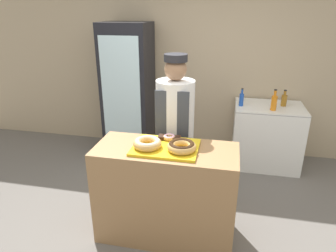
% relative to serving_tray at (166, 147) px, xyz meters
% --- Properties ---
extents(ground_plane, '(14.00, 14.00, 0.00)m').
position_rel_serving_tray_xyz_m(ground_plane, '(0.00, 0.00, -0.96)').
color(ground_plane, '#66605B').
extents(wall_back, '(8.00, 0.06, 2.70)m').
position_rel_serving_tray_xyz_m(wall_back, '(0.00, 2.13, 0.39)').
color(wall_back, tan).
rests_on(wall_back, ground_plane).
extents(display_counter, '(1.31, 0.56, 0.95)m').
position_rel_serving_tray_xyz_m(display_counter, '(0.00, 0.00, -0.49)').
color(display_counter, '#997047').
rests_on(display_counter, ground_plane).
extents(serving_tray, '(0.59, 0.45, 0.02)m').
position_rel_serving_tray_xyz_m(serving_tray, '(0.00, 0.00, 0.00)').
color(serving_tray, yellow).
rests_on(serving_tray, display_counter).
extents(donut_light_glaze, '(0.25, 0.25, 0.08)m').
position_rel_serving_tray_xyz_m(donut_light_glaze, '(-0.15, -0.06, 0.05)').
color(donut_light_glaze, tan).
rests_on(donut_light_glaze, serving_tray).
extents(donut_chocolate_glaze, '(0.25, 0.25, 0.08)m').
position_rel_serving_tray_xyz_m(donut_chocolate_glaze, '(0.15, -0.06, 0.05)').
color(donut_chocolate_glaze, tan).
rests_on(donut_chocolate_glaze, serving_tray).
extents(donut_mini_center, '(0.12, 0.12, 0.04)m').
position_rel_serving_tray_xyz_m(donut_mini_center, '(0.00, 0.15, 0.04)').
color(donut_mini_center, tan).
rests_on(donut_mini_center, serving_tray).
extents(brownie_back_left, '(0.09, 0.09, 0.03)m').
position_rel_serving_tray_xyz_m(brownie_back_left, '(-0.06, 0.15, 0.03)').
color(brownie_back_left, black).
rests_on(brownie_back_left, serving_tray).
extents(brownie_back_right, '(0.09, 0.09, 0.03)m').
position_rel_serving_tray_xyz_m(brownie_back_right, '(0.06, 0.15, 0.03)').
color(brownie_back_right, black).
rests_on(brownie_back_right, serving_tray).
extents(baker_person, '(0.40, 0.40, 1.71)m').
position_rel_serving_tray_xyz_m(baker_person, '(-0.02, 0.54, -0.06)').
color(baker_person, '#4C4C51').
rests_on(baker_person, ground_plane).
extents(beverage_fridge, '(0.68, 0.62, 1.96)m').
position_rel_serving_tray_xyz_m(beverage_fridge, '(-0.94, 1.72, 0.02)').
color(beverage_fridge, black).
rests_on(beverage_fridge, ground_plane).
extents(chest_freezer, '(0.92, 0.68, 0.88)m').
position_rel_serving_tray_xyz_m(chest_freezer, '(1.08, 1.73, -0.51)').
color(chest_freezer, white).
rests_on(chest_freezer, ground_plane).
extents(bottle_amber, '(0.07, 0.07, 0.22)m').
position_rel_serving_tray_xyz_m(bottle_amber, '(1.26, 1.76, 0.01)').
color(bottle_amber, '#99661E').
rests_on(bottle_amber, chest_freezer).
extents(bottle_blue, '(0.06, 0.06, 0.24)m').
position_rel_serving_tray_xyz_m(bottle_blue, '(0.69, 1.65, 0.02)').
color(bottle_blue, '#1E4CB2').
rests_on(bottle_blue, chest_freezer).
extents(bottle_orange, '(0.07, 0.07, 0.28)m').
position_rel_serving_tray_xyz_m(bottle_orange, '(1.10, 1.54, 0.03)').
color(bottle_orange, orange).
rests_on(bottle_orange, chest_freezer).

